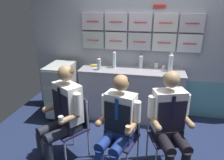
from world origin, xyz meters
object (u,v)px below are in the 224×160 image
at_px(folding_chair_left, 74,120).
at_px(crew_member_right, 170,120).
at_px(service_trolley, 62,89).
at_px(folding_chair_right, 164,127).
at_px(coffee_cup_spare, 156,66).
at_px(folding_chair_center, 123,129).
at_px(snack_banana, 95,65).
at_px(sparkling_bottle_green, 171,62).
at_px(crew_member_center, 117,123).
at_px(crew_member_left, 63,111).

distance_m(folding_chair_left, crew_member_right, 1.24).
bearing_deg(service_trolley, folding_chair_right, -27.64).
height_order(folding_chair_right, coffee_cup_spare, coffee_cup_spare).
bearing_deg(crew_member_right, folding_chair_center, 179.39).
height_order(folding_chair_center, snack_banana, snack_banana).
relative_size(folding_chair_left, sparkling_bottle_green, 2.74).
distance_m(service_trolley, snack_banana, 0.74).
distance_m(crew_member_center, folding_chair_right, 0.65).
bearing_deg(snack_banana, folding_chair_center, -61.47).
relative_size(crew_member_center, snack_banana, 7.33).
distance_m(service_trolley, coffee_cup_spare, 1.74).
xyz_separation_m(folding_chair_left, snack_banana, (-0.06, 1.25, 0.40)).
bearing_deg(crew_member_center, sparkling_bottle_green, 66.27).
relative_size(crew_member_left, crew_member_right, 1.01).
distance_m(crew_member_left, coffee_cup_spare, 1.86).
bearing_deg(snack_banana, crew_member_left, -91.45).
xyz_separation_m(folding_chair_left, crew_member_left, (-0.09, -0.13, 0.20)).
bearing_deg(crew_member_right, sparkling_bottle_green, 88.27).
xyz_separation_m(service_trolley, folding_chair_left, (0.62, -1.01, 0.01)).
distance_m(crew_member_right, sparkling_bottle_green, 1.35).
relative_size(crew_member_right, snack_banana, 7.52).
height_order(folding_chair_left, folding_chair_center, same).
bearing_deg(crew_member_left, crew_member_center, -7.98).
height_order(crew_member_left, crew_member_center, crew_member_left).
bearing_deg(folding_chair_right, crew_member_center, -151.35).
bearing_deg(crew_member_center, snack_banana, 114.56).
bearing_deg(folding_chair_left, coffee_cup_spare, 52.33).
bearing_deg(crew_member_right, crew_member_center, -166.00).
xyz_separation_m(folding_chair_left, coffee_cup_spare, (1.03, 1.34, 0.43)).
distance_m(folding_chair_right, snack_banana, 1.75).
distance_m(folding_chair_center, snack_banana, 1.56).
bearing_deg(folding_chair_center, sparkling_bottle_green, 65.34).
xyz_separation_m(folding_chair_right, snack_banana, (-1.22, 1.18, 0.40)).
xyz_separation_m(folding_chair_right, coffee_cup_spare, (-0.14, 1.27, 0.43)).
height_order(crew_member_left, snack_banana, crew_member_left).
bearing_deg(sparkling_bottle_green, folding_chair_center, -114.66).
height_order(crew_member_left, coffee_cup_spare, crew_member_left).
bearing_deg(sparkling_bottle_green, crew_member_right, -91.73).
bearing_deg(crew_member_center, folding_chair_right, 28.65).
relative_size(service_trolley, crew_member_left, 0.74).
bearing_deg(coffee_cup_spare, folding_chair_left, -127.67).
bearing_deg(folding_chair_right, snack_banana, 136.12).
xyz_separation_m(crew_member_left, sparkling_bottle_green, (1.35, 1.36, 0.33)).
xyz_separation_m(crew_member_right, sparkling_bottle_green, (0.04, 1.31, 0.34)).
distance_m(service_trolley, crew_member_right, 2.14).
bearing_deg(crew_member_right, service_trolley, 149.44).
relative_size(service_trolley, sparkling_bottle_green, 3.12).
bearing_deg(sparkling_bottle_green, crew_member_left, -134.85).
height_order(crew_member_right, coffee_cup_spare, crew_member_right).
height_order(service_trolley, crew_member_left, crew_member_left).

